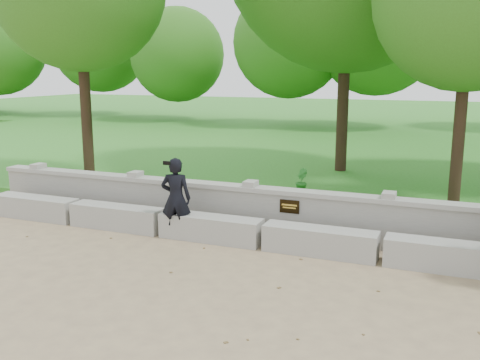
{
  "coord_description": "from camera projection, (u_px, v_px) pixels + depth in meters",
  "views": [
    {
      "loc": [
        2.94,
        -6.47,
        3.01
      ],
      "look_at": [
        -0.45,
        1.95,
        1.15
      ],
      "focal_mm": 40.0,
      "sensor_mm": 36.0,
      "label": 1
    }
  ],
  "objects": [
    {
      "name": "man_main",
      "position": [
        176.0,
        198.0,
        9.64
      ],
      "size": [
        0.62,
        0.57,
        1.49
      ],
      "color": "black",
      "rests_on": "ground"
    },
    {
      "name": "shrub_a",
      "position": [
        193.0,
        191.0,
        11.2
      ],
      "size": [
        0.34,
        0.32,
        0.54
      ],
      "primitive_type": "imported",
      "rotation": [
        0.0,
        0.0,
        0.64
      ],
      "color": "#2A7628",
      "rests_on": "lawn"
    },
    {
      "name": "parapet_wall",
      "position": [
        276.0,
        211.0,
        9.83
      ],
      "size": [
        12.5,
        0.35,
        0.9
      ],
      "color": "#9D9B94",
      "rests_on": "ground"
    },
    {
      "name": "ground",
      "position": [
        218.0,
        287.0,
        7.56
      ],
      "size": [
        80.0,
        80.0,
        0.0
      ],
      "primitive_type": "plane",
      "color": "tan",
      "rests_on": "ground"
    },
    {
      "name": "shrub_b",
      "position": [
        301.0,
        181.0,
        12.14
      ],
      "size": [
        0.37,
        0.4,
        0.58
      ],
      "primitive_type": "imported",
      "rotation": [
        0.0,
        0.0,
        1.99
      ],
      "color": "#2A7628",
      "rests_on": "lawn"
    },
    {
      "name": "lawn",
      "position": [
        369.0,
        148.0,
        20.25
      ],
      "size": [
        40.0,
        22.0,
        0.25
      ],
      "primitive_type": "cube",
      "color": "#2E6F20",
      "rests_on": "ground"
    },
    {
      "name": "concrete_bench",
      "position": [
        263.0,
        235.0,
        9.24
      ],
      "size": [
        11.9,
        0.45,
        0.45
      ],
      "color": "#A7A59E",
      "rests_on": "ground"
    }
  ]
}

